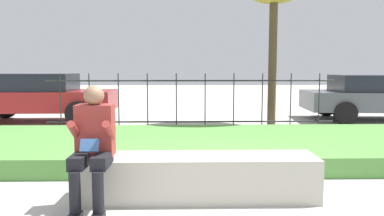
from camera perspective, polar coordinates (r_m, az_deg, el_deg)
name	(u,v)px	position (r m, az deg, el deg)	size (l,w,h in m)	color
ground_plane	(198,198)	(4.36, 0.98, -13.60)	(60.00, 60.00, 0.00)	#B2AFA8
stone_bench	(197,179)	(4.29, 0.82, -10.83)	(2.66, 0.58, 0.49)	#B7B2A3
person_seated_reader	(93,142)	(3.96, -14.86, -5.09)	(0.42, 0.73, 1.29)	black
grass_berm	(193,146)	(6.48, 0.17, -5.80)	(8.47, 3.06, 0.28)	#569342
iron_fence	(191,102)	(8.42, -0.19, 0.90)	(6.47, 0.03, 1.36)	#232326
car_parked_left	(37,96)	(11.22, -22.56, 1.70)	(4.15, 1.89, 1.33)	maroon
car_parked_right	(382,96)	(12.00, 26.98, 1.64)	(4.52, 2.25, 1.29)	#4C5156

